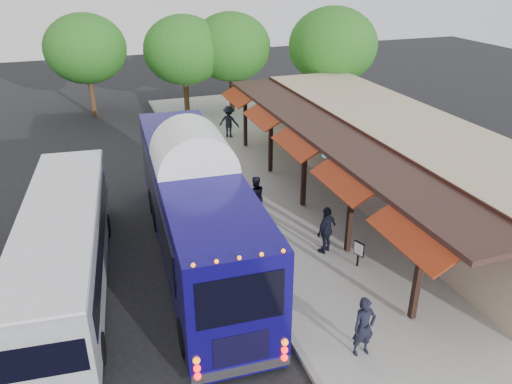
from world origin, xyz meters
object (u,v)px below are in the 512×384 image
object	(u,v)px
ped_d	(229,122)
ped_a	(364,327)
sign_board	(359,250)
city_bus	(64,246)
coach_bus	(196,205)
ped_b	(255,197)
ped_c	(326,230)

from	to	relation	value
ped_d	ped_a	bearing A→B (deg)	118.65
ped_d	sign_board	size ratio (longest dim) A/B	1.95
city_bus	sign_board	world-z (taller)	city_bus
coach_bus	city_bus	size ratio (longest dim) A/B	1.16
city_bus	ped_b	size ratio (longest dim) A/B	6.10
city_bus	ped_c	distance (m)	9.04
ped_a	ped_d	xyz separation A→B (m)	(1.78, 18.74, 0.05)
coach_bus	ped_a	world-z (taller)	coach_bus
ped_b	ped_d	xyz separation A→B (m)	(1.90, 10.17, 0.05)
ped_a	ped_c	size ratio (longest dim) A/B	0.98
ped_b	sign_board	world-z (taller)	ped_b
ped_d	coach_bus	bearing A→B (deg)	102.48
city_bus	sign_board	xyz separation A→B (m)	(9.61, -2.27, -0.80)
city_bus	ped_a	xyz separation A→B (m)	(7.55, -6.08, -0.56)
coach_bus	ped_d	distance (m)	13.22
city_bus	ped_c	size ratio (longest dim) A/B	5.99
ped_a	sign_board	xyz separation A→B (m)	(2.06, 3.81, -0.24)
sign_board	ped_c	bearing A→B (deg)	96.58
coach_bus	ped_c	distance (m)	4.84
ped_b	ped_a	bearing A→B (deg)	88.51
sign_board	ped_b	bearing A→B (deg)	94.21
city_bus	ped_b	distance (m)	7.86
sign_board	coach_bus	bearing A→B (deg)	132.03
ped_a	ped_c	xyz separation A→B (m)	(1.42, 5.06, 0.02)
coach_bus	sign_board	distance (m)	5.95
ped_a	sign_board	world-z (taller)	ped_a
city_bus	ped_b	world-z (taller)	city_bus
city_bus	ped_d	xyz separation A→B (m)	(9.33, 12.67, -0.51)
sign_board	ped_a	bearing A→B (deg)	-138.72
ped_b	ped_c	xyz separation A→B (m)	(1.54, -3.51, 0.02)
ped_a	ped_b	world-z (taller)	ped_b
ped_b	ped_c	bearing A→B (deg)	111.39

